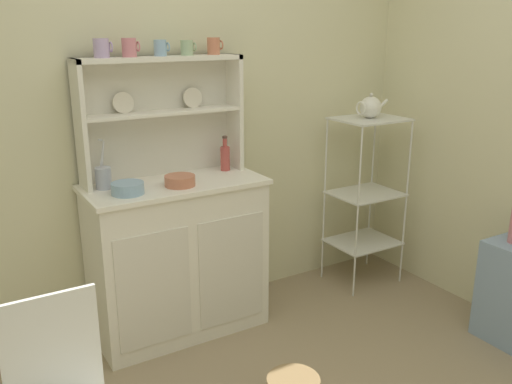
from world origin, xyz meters
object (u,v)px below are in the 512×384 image
Objects in this scene: cup_lilac_0 at (102,48)px; jam_bottle at (225,157)px; hutch_cabinet at (178,256)px; bowl_mixing_large at (128,188)px; utensil_jar at (103,177)px; hutch_shelf_unit at (159,107)px; porcelain_teapot at (370,107)px; bakers_rack at (366,184)px.

cup_lilac_0 is 0.46× the size of jam_bottle.
hutch_cabinet is at bearing -166.06° from jam_bottle.
cup_lilac_0 is 0.68m from bowl_mixing_large.
bowl_mixing_large is at bearing -165.05° from hutch_cabinet.
utensil_jar is at bearing 167.25° from hutch_cabinet.
hutch_shelf_unit is at bearing 13.46° from utensil_jar.
cup_lilac_0 is at bearing 38.30° from utensil_jar.
cup_lilac_0 is 0.36× the size of utensil_jar.
cup_lilac_0 is 1.64m from porcelain_teapot.
utensil_jar is at bearing 115.66° from bowl_mixing_large.
bowl_mixing_large reaches higher than hutch_cabinet.
hutch_shelf_unit is at bearing 7.70° from cup_lilac_0.
bakers_rack is at bearing -8.05° from jam_bottle.
hutch_shelf_unit is at bearing 90.00° from hutch_cabinet.
cup_lilac_0 is at bearing 173.88° from porcelain_teapot.
jam_bottle is (0.35, 0.09, 0.50)m from hutch_cabinet.
bowl_mixing_large is (-1.57, -0.03, 0.22)m from bakers_rack.
bakers_rack is 5.58× the size of jam_bottle.
cup_lilac_0 is 0.57× the size of bowl_mixing_large.
jam_bottle is (0.62, 0.16, 0.05)m from bowl_mixing_large.
bakers_rack reaches higher than bowl_mixing_large.
hutch_cabinet is at bearing 177.88° from bakers_rack.
porcelain_teapot is at bearing -6.12° from cup_lilac_0.
jam_bottle is (0.64, -0.04, -0.61)m from cup_lilac_0.
porcelain_teapot is at bearing 0.92° from bowl_mixing_large.
hutch_shelf_unit reaches higher than jam_bottle.
cup_lilac_0 is at bearing -172.30° from hutch_shelf_unit.
cup_lilac_0 reaches higher than hutch_shelf_unit.
utensil_jar reaches higher than bakers_rack.
bakers_rack is at bearing -6.12° from cup_lilac_0.
hutch_cabinet is 1.15m from cup_lilac_0.
hutch_cabinet is at bearing 177.87° from porcelain_teapot.
hutch_cabinet is 1.49m from porcelain_teapot.
utensil_jar reaches higher than jam_bottle.
porcelain_teapot is at bearing -8.06° from jam_bottle.
porcelain_teapot is at bearing -180.00° from bakers_rack.
hutch_shelf_unit is 5.54× the size of bowl_mixing_large.
bakers_rack is 4.39× the size of utensil_jar.
utensil_jar is at bearing 175.59° from porcelain_teapot.
bowl_mixing_large is (-0.27, -0.24, -0.35)m from hutch_shelf_unit.
utensil_jar is 1.67m from porcelain_teapot.
hutch_shelf_unit is 3.51× the size of utensil_jar.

